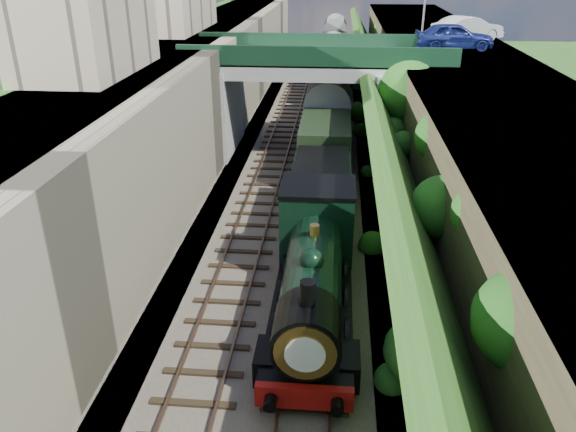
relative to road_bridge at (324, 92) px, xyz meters
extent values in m
cube|color=#473F38|center=(-0.94, -4.00, -3.98)|extent=(10.00, 90.00, 0.20)
cube|color=#756B56|center=(-6.44, -4.00, -0.58)|extent=(1.00, 90.00, 7.00)
cube|color=#262628|center=(-9.94, -4.00, -0.58)|extent=(6.00, 90.00, 7.00)
cube|color=#262628|center=(8.56, -4.00, -0.95)|extent=(8.00, 90.00, 6.25)
cube|color=#1E4714|center=(4.06, -4.00, -1.38)|extent=(4.02, 90.00, 6.36)
sphere|color=#194C14|center=(5.14, -24.78, 0.58)|extent=(2.38, 2.38, 2.38)
sphere|color=#194C14|center=(3.34, -22.26, -2.34)|extent=(1.87, 1.87, 1.87)
sphere|color=#194C14|center=(5.28, -19.58, 0.82)|extent=(1.84, 1.84, 1.84)
sphere|color=#194C14|center=(4.66, -16.96, -0.20)|extent=(2.27, 2.27, 2.27)
sphere|color=#194C14|center=(5.33, -12.02, 0.89)|extent=(2.37, 2.37, 2.37)
sphere|color=#194C14|center=(5.25, -10.89, 0.76)|extent=(1.57, 1.57, 1.57)
sphere|color=#194C14|center=(4.25, -7.71, -0.86)|extent=(1.33, 1.33, 1.33)
sphere|color=#194C14|center=(3.96, -4.35, -1.33)|extent=(1.89, 1.89, 1.89)
sphere|color=#194C14|center=(5.14, -0.19, 0.59)|extent=(2.13, 2.13, 2.13)
sphere|color=#194C14|center=(4.54, 1.82, -0.38)|extent=(1.72, 1.72, 1.72)
sphere|color=#194C14|center=(4.09, 5.12, -1.12)|extent=(1.98, 1.98, 1.98)
sphere|color=#194C14|center=(2.62, 8.03, -3.51)|extent=(1.60, 1.60, 1.60)
sphere|color=#194C14|center=(5.18, 10.27, 0.66)|extent=(1.94, 1.94, 1.94)
sphere|color=#194C14|center=(3.60, 13.51, -1.91)|extent=(2.05, 2.05, 2.05)
sphere|color=#194C14|center=(5.11, 17.96, 0.54)|extent=(2.11, 2.11, 2.11)
sphere|color=#194C14|center=(2.73, 20.01, -3.33)|extent=(2.04, 2.04, 2.04)
sphere|color=#194C14|center=(2.71, 22.71, -3.36)|extent=(1.33, 1.33, 1.33)
sphere|color=#194C14|center=(5.27, 26.95, 0.80)|extent=(1.78, 1.78, 1.78)
sphere|color=#194C14|center=(5.25, 29.01, 0.77)|extent=(1.23, 1.23, 1.23)
cube|color=black|center=(-2.94, -4.00, -3.84)|extent=(2.50, 90.00, 0.07)
cube|color=brown|center=(-3.66, -4.00, -3.75)|extent=(0.08, 90.00, 0.14)
cube|color=brown|center=(-2.23, -4.00, -3.75)|extent=(0.08, 90.00, 0.14)
cube|color=black|center=(0.26, -4.00, -3.84)|extent=(2.50, 90.00, 0.07)
cube|color=brown|center=(-0.46, -4.00, -3.75)|extent=(0.08, 90.00, 0.14)
cube|color=brown|center=(0.97, -4.00, -3.75)|extent=(0.08, 90.00, 0.14)
cube|color=gray|center=(-0.44, 0.00, 1.62)|extent=(16.00, 6.00, 0.90)
cube|color=#12341E|center=(-0.44, -2.85, 2.57)|extent=(16.00, 0.30, 1.20)
cube|color=#12341E|center=(-0.44, 2.85, 2.57)|extent=(16.00, 0.30, 1.20)
cube|color=gray|center=(-6.44, 0.00, -1.23)|extent=(1.40, 6.40, 5.70)
cube|color=gray|center=(4.26, 0.00, -1.23)|extent=(2.40, 6.40, 5.70)
cube|color=gray|center=(-10.44, -10.00, 4.92)|extent=(4.00, 8.00, 4.00)
cylinder|color=black|center=(4.86, -2.91, -1.88)|extent=(0.30, 0.30, 4.40)
sphere|color=#194C14|center=(4.86, -2.91, 0.72)|extent=(3.60, 3.60, 3.60)
sphere|color=#194C14|center=(5.36, -2.11, 0.12)|extent=(2.40, 2.40, 2.40)
imported|color=navy|center=(8.24, 3.44, 3.03)|extent=(5.16, 2.40, 1.71)
imported|color=#B8B7BC|center=(9.94, 7.64, 3.03)|extent=(5.44, 4.11, 1.72)
cube|color=black|center=(0.26, -19.41, -3.58)|extent=(2.40, 8.40, 0.60)
cube|color=black|center=(0.26, -18.41, -3.03)|extent=(2.70, 10.00, 0.35)
cube|color=maroon|center=(0.26, -23.51, -3.13)|extent=(2.70, 0.25, 0.70)
cylinder|color=black|center=(0.26, -19.21, -1.73)|extent=(1.90, 5.60, 1.90)
cylinder|color=black|center=(0.26, -22.51, -1.73)|extent=(1.96, 1.80, 1.96)
cylinder|color=white|center=(0.26, -23.49, -1.73)|extent=(1.10, 0.05, 1.10)
cylinder|color=black|center=(0.26, -22.51, -0.53)|extent=(0.44, 0.44, 0.90)
sphere|color=black|center=(0.26, -20.21, -0.73)|extent=(0.76, 0.76, 0.76)
cylinder|color=#A57F33|center=(0.26, -18.41, -0.63)|extent=(0.32, 0.32, 0.50)
cube|color=black|center=(0.26, -15.61, -1.58)|extent=(2.75, 2.40, 2.80)
cube|color=black|center=(0.26, -15.61, -0.13)|extent=(2.85, 2.50, 0.15)
cube|color=black|center=(-0.99, -22.01, -3.23)|extent=(0.60, 1.40, 0.90)
cube|color=black|center=(1.51, -22.01, -3.23)|extent=(0.60, 1.40, 0.90)
cube|color=black|center=(0.26, -11.21, -3.63)|extent=(2.30, 6.00, 0.50)
cube|color=black|center=(0.26, -11.21, -3.38)|extent=(2.60, 6.00, 0.50)
cube|color=black|center=(0.26, -11.21, -2.18)|extent=(2.70, 6.00, 2.40)
cube|color=black|center=(0.26, -11.21, -0.93)|extent=(2.50, 5.60, 0.20)
cube|color=black|center=(0.26, 1.39, -3.68)|extent=(2.30, 17.00, 0.40)
cube|color=black|center=(0.26, 1.39, -3.43)|extent=(2.50, 17.00, 0.50)
cube|color=black|center=(0.26, 1.39, -1.93)|extent=(2.80, 18.00, 2.70)
cube|color=slate|center=(0.26, 1.39, -0.43)|extent=(2.90, 18.00, 0.50)
cube|color=black|center=(0.26, 20.19, -3.68)|extent=(2.30, 17.00, 0.40)
cube|color=black|center=(0.26, 20.19, -3.43)|extent=(2.50, 17.00, 0.50)
cube|color=black|center=(0.26, 20.19, -1.93)|extent=(2.80, 18.00, 2.70)
cube|color=slate|center=(0.26, 20.19, -0.43)|extent=(2.90, 18.00, 0.50)
cube|color=black|center=(0.26, 38.99, -3.68)|extent=(2.30, 17.00, 0.40)
cube|color=black|center=(0.26, 38.99, -3.43)|extent=(2.50, 17.00, 0.50)
cube|color=black|center=(0.26, 38.99, -1.93)|extent=(2.80, 18.00, 2.70)
cube|color=slate|center=(0.26, 38.99, -0.43)|extent=(2.90, 18.00, 0.50)
camera|label=1|loc=(0.86, -35.28, 7.81)|focal=35.00mm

